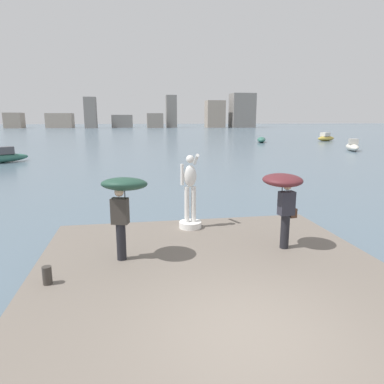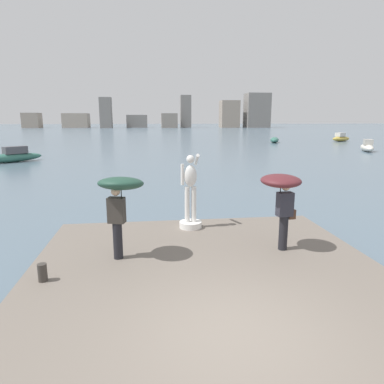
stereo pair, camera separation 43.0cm
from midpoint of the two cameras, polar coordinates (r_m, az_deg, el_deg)
ground_plane at (r=44.85m, az=-7.87°, el=7.20°), size 400.00×400.00×0.00m
pier at (r=7.31m, az=3.14°, el=-16.28°), size 7.91×9.18×0.40m
statue_white_figure at (r=10.41m, az=-1.49°, el=-1.28°), size 0.68×0.90×2.25m
onlooker_left at (r=8.08m, az=-12.70°, el=-0.23°), size 1.30×1.32×2.01m
onlooker_right at (r=8.85m, az=13.47°, el=0.41°), size 1.09×1.10×1.93m
mooring_bollard at (r=7.79m, az=-24.18°, el=-12.38°), size 0.18×0.18×0.37m
boat_near at (r=62.05m, az=20.93°, el=8.32°), size 3.72×2.49×1.40m
boat_mid at (r=44.45m, az=24.57°, el=6.82°), size 2.74×4.41×1.37m
boat_far at (r=55.81m, az=11.10°, el=8.43°), size 2.74×4.49×0.82m
distant_skyline at (r=143.59m, az=-4.54°, el=12.52°), size 97.56×15.30×13.59m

